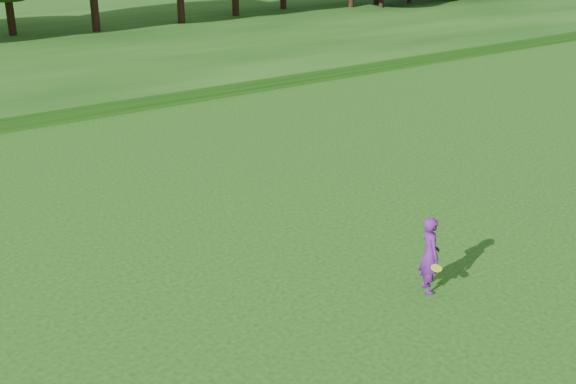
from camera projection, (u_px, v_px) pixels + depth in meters
ground at (323, 377)px, 13.16m from camera, size 140.00×140.00×0.00m
walking_path at (13, 125)px, 28.39m from camera, size 130.00×1.60×0.04m
woman at (430, 255)px, 15.81m from camera, size 0.65×0.85×1.78m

